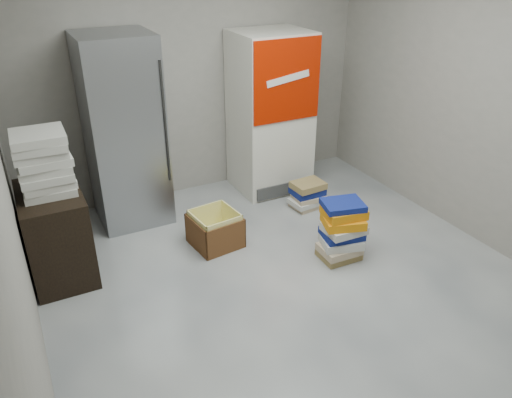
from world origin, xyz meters
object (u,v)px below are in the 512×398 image
at_px(coke_cooler, 270,113).
at_px(cardboard_box, 215,231).
at_px(steel_fridge, 124,132).
at_px(phonebook_stack_main, 342,231).
at_px(wood_shelf, 57,234).

bearing_deg(coke_cooler, cardboard_box, -140.08).
xyz_separation_m(steel_fridge, coke_cooler, (1.65, -0.01, -0.05)).
bearing_deg(coke_cooler, phonebook_stack_main, -95.33).
xyz_separation_m(steel_fridge, cardboard_box, (0.56, -0.92, -0.81)).
bearing_deg(wood_shelf, cardboard_box, -7.83).
bearing_deg(phonebook_stack_main, cardboard_box, 151.64).
xyz_separation_m(coke_cooler, phonebook_stack_main, (-0.16, -1.66, -0.61)).
distance_m(phonebook_stack_main, cardboard_box, 1.21).
distance_m(steel_fridge, coke_cooler, 1.65).
height_order(coke_cooler, cardboard_box, coke_cooler).
bearing_deg(wood_shelf, coke_cooler, 16.28).
bearing_deg(steel_fridge, coke_cooler, -0.18).
distance_m(coke_cooler, wood_shelf, 2.63).
relative_size(wood_shelf, phonebook_stack_main, 1.38).
relative_size(coke_cooler, phonebook_stack_main, 3.11).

